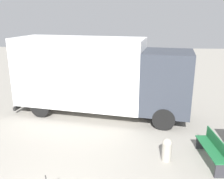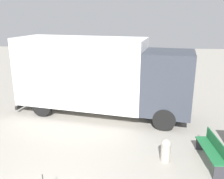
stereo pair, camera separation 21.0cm
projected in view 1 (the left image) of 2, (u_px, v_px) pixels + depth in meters
delivery_truck at (98, 74)px, 11.01m from camera, size 7.99×3.49×3.44m
park_bench at (213, 148)px, 7.64m from camera, size 0.53×1.72×0.83m
bollard_near_bench at (167, 149)px, 7.74m from camera, size 0.32×0.32×0.75m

